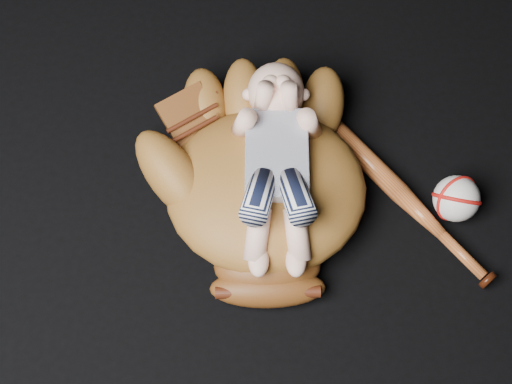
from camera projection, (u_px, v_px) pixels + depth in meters
baseball_glove at (266, 185)px, 1.35m from camera, size 0.48×0.54×0.16m
newborn_baby at (277, 169)px, 1.30m from camera, size 0.22×0.39×0.15m
baseball_bat at (408, 201)px, 1.41m from camera, size 0.25×0.36×0.04m
baseball at (456, 199)px, 1.38m from camera, size 0.09×0.09×0.08m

